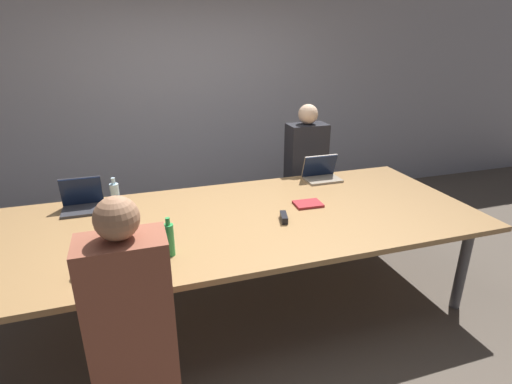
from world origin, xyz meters
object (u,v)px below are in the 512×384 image
(laptop_far_right, at_px, (321,173))
(laptop_far_left, at_px, (82,200))
(person_far_right, at_px, (305,175))
(person_near_left, at_px, (133,337))
(stapler, at_px, (284,217))
(laptop_near_left, at_px, (132,262))
(cup_near_left, at_px, (84,267))
(bottle_far_left, at_px, (115,197))
(bottle_near_left, at_px, (169,239))

(laptop_far_right, bearing_deg, laptop_far_left, -178.43)
(laptop_far_right, distance_m, laptop_far_left, 2.11)
(person_far_right, height_order, person_near_left, person_far_right)
(stapler, bearing_deg, laptop_near_left, -145.36)
(stapler, bearing_deg, cup_near_left, -152.19)
(person_near_left, bearing_deg, laptop_far_right, -138.58)
(bottle_far_left, height_order, laptop_near_left, bottle_far_left)
(laptop_far_left, distance_m, bottle_near_left, 1.10)
(cup_near_left, xyz_separation_m, bottle_near_left, (0.49, 0.07, 0.06))
(person_near_left, relative_size, stapler, 9.13)
(laptop_far_right, bearing_deg, bottle_far_left, -174.46)
(laptop_far_left, bearing_deg, laptop_far_right, 1.57)
(bottle_far_left, xyz_separation_m, bottle_near_left, (0.32, -0.81, -0.01))
(bottle_far_left, relative_size, laptop_near_left, 0.89)
(bottle_far_left, bearing_deg, stapler, -25.59)
(laptop_near_left, xyz_separation_m, cup_near_left, (-0.26, 0.08, -0.03))
(laptop_far_right, relative_size, laptop_far_left, 1.08)
(bottle_far_left, bearing_deg, laptop_far_right, 5.54)
(laptop_near_left, height_order, bottle_near_left, laptop_near_left)
(laptop_near_left, distance_m, stapler, 1.16)
(person_far_right, relative_size, cup_near_left, 14.89)
(laptop_far_right, relative_size, laptop_near_left, 1.09)
(bottle_far_left, xyz_separation_m, stapler, (1.18, -0.56, -0.09))
(laptop_far_left, height_order, stapler, laptop_far_left)
(laptop_far_right, bearing_deg, person_far_right, 86.14)
(laptop_far_left, xyz_separation_m, cup_near_left, (0.08, -1.01, -0.02))
(person_near_left, distance_m, bottle_near_left, 0.67)
(person_far_right, xyz_separation_m, laptop_near_left, (-1.79, -1.55, 0.16))
(person_far_right, distance_m, bottle_far_left, 1.98)
(person_far_right, distance_m, laptop_far_left, 2.19)
(person_far_right, relative_size, bottle_far_left, 5.22)
(bottle_far_left, distance_m, person_near_left, 1.41)
(person_far_right, distance_m, laptop_near_left, 2.37)
(laptop_near_left, bearing_deg, laptop_far_right, -146.99)
(bottle_far_left, xyz_separation_m, laptop_near_left, (0.09, -0.96, -0.04))
(person_far_right, relative_size, laptop_near_left, 4.63)
(person_far_right, height_order, bottle_far_left, person_far_right)
(laptop_far_left, relative_size, cup_near_left, 3.24)
(laptop_far_right, height_order, laptop_far_left, laptop_far_left)
(person_near_left, bearing_deg, bottle_far_left, -87.33)
(laptop_far_left, relative_size, laptop_near_left, 1.01)
(laptop_far_right, relative_size, cup_near_left, 3.50)
(person_near_left, bearing_deg, cup_near_left, -65.12)
(bottle_far_left, height_order, stapler, bottle_far_left)
(person_far_right, distance_m, person_near_left, 2.69)
(person_far_right, relative_size, person_near_left, 1.00)
(cup_near_left, bearing_deg, laptop_far_right, 27.75)
(laptop_far_left, xyz_separation_m, person_near_left, (0.32, -1.52, -0.16))
(laptop_far_left, height_order, bottle_far_left, bottle_far_left)
(laptop_near_left, xyz_separation_m, person_near_left, (-0.03, -0.43, -0.16))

